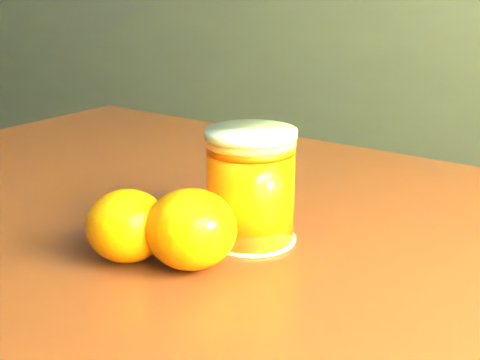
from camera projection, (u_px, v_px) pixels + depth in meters
The scene contains 4 objects.
kitchen_counter at pixel (232, 142), 2.02m from camera, with size 3.15×0.60×0.90m, color #49494E.
juice_glass at pixel (251, 187), 0.51m from camera, with size 0.07×0.07×0.09m.
orange_front at pixel (127, 226), 0.48m from camera, with size 0.06×0.06×0.05m, color orange.
orange_back at pixel (191, 229), 0.47m from camera, with size 0.07×0.07×0.06m, color orange.
Camera 1 is at (1.12, -0.15, 0.96)m, focal length 50.00 mm.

